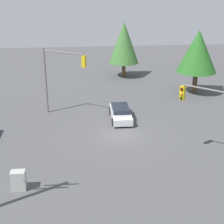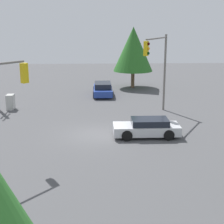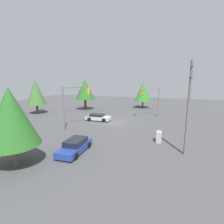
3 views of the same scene
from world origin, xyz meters
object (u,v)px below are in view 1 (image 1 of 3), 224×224
traffic_signal_main (216,112)px  traffic_signal_cross (60,71)px  sedan_silver (121,113)px  electrical_cabinet (19,180)px

traffic_signal_main → traffic_signal_cross: size_ratio=0.89×
traffic_signal_main → sedan_silver: bearing=-16.9°
sedan_silver → electrical_cabinet: 13.35m
sedan_silver → traffic_signal_main: traffic_signal_main is taller
sedan_silver → traffic_signal_main: (-5.48, 8.82, 3.38)m
traffic_signal_cross → sedan_silver: bearing=14.4°
traffic_signal_cross → electrical_cabinet: size_ratio=4.91×
traffic_signal_main → electrical_cabinet: traffic_signal_main is taller
sedan_silver → traffic_signal_main: 10.92m
sedan_silver → electrical_cabinet: size_ratio=3.35×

